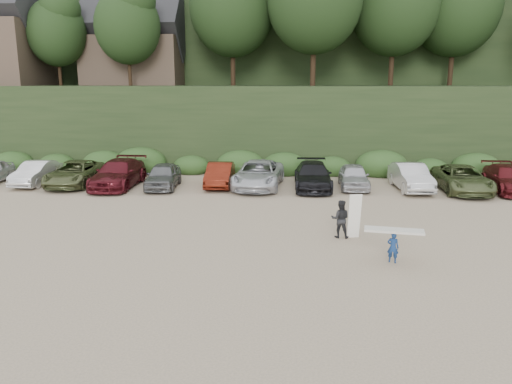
{
  "coord_description": "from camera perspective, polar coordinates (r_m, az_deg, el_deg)",
  "views": [
    {
      "loc": [
        1.13,
        -19.72,
        6.4
      ],
      "look_at": [
        -0.3,
        3.0,
        1.3
      ],
      "focal_mm": 35.0,
      "sensor_mm": 36.0,
      "label": 1
    }
  ],
  "objects": [
    {
      "name": "hillside_backdrop",
      "position": [
        55.88,
        2.26,
        17.57
      ],
      "size": [
        90.0,
        41.5,
        28.0
      ],
      "color": "black",
      "rests_on": "ground"
    },
    {
      "name": "parked_cars",
      "position": [
        30.24,
        4.2,
        1.87
      ],
      "size": [
        39.67,
        6.21,
        1.64
      ],
      "color": "#B4B3B8",
      "rests_on": "ground"
    },
    {
      "name": "ground",
      "position": [
        20.77,
        0.3,
        -5.32
      ],
      "size": [
        120.0,
        120.0,
        0.0
      ],
      "primitive_type": "plane",
      "color": "tan",
      "rests_on": "ground"
    },
    {
      "name": "adult_surfer",
      "position": [
        20.98,
        9.75,
        -3.02
      ],
      "size": [
        1.26,
        0.69,
        1.88
      ],
      "color": "black",
      "rests_on": "ground"
    },
    {
      "name": "child_surfer",
      "position": [
        18.52,
        15.43,
        -5.31
      ],
      "size": [
        2.14,
        0.91,
        1.24
      ],
      "color": "navy",
      "rests_on": "ground"
    }
  ]
}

